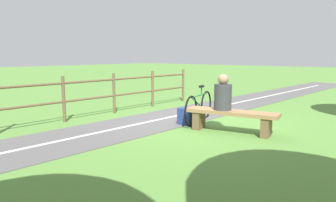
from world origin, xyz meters
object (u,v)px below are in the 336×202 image
object	(u,v)px
bench	(231,117)
person_seated	(223,95)
backpack	(186,117)
bicycle	(199,107)

from	to	relation	value
bench	person_seated	distance (m)	0.51
bench	backpack	size ratio (longest dim) A/B	5.01
bench	backpack	bearing A→B (deg)	-9.78
bench	bicycle	world-z (taller)	bicycle
person_seated	bicycle	bearing A→B (deg)	-37.45
bench	backpack	distance (m)	1.20
bench	backpack	world-z (taller)	bench
person_seated	bicycle	world-z (taller)	person_seated
bicycle	backpack	distance (m)	0.50
bicycle	person_seated	bearing A→B (deg)	49.68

